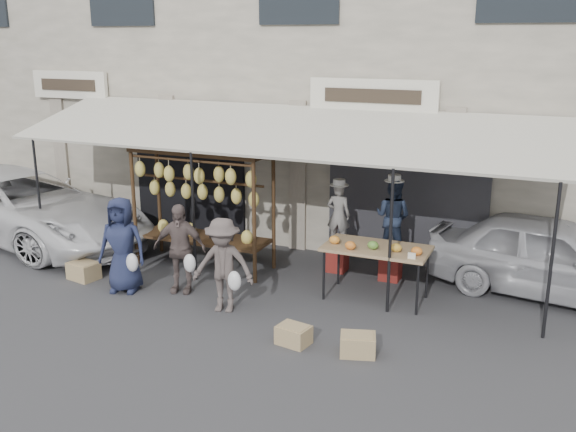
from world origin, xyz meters
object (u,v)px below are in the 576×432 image
vendor_right (393,217)px  van (17,188)px  produce_table (376,249)px  customer_left (122,245)px  banana_rack (201,185)px  sedan (552,257)px  customer_mid (180,248)px  crate_far (84,271)px  crate_near_b (358,345)px  customer_right (223,265)px  vendor_left (338,215)px  crate_near_a (294,335)px

vendor_right → van: van is taller
produce_table → customer_left: 4.23m
produce_table → van: van is taller
banana_rack → sedan: banana_rack is taller
customer_left → vendor_right: bearing=14.4°
vendor_right → customer_left: size_ratio=0.82×
customer_mid → sedan: (5.74, 2.29, -0.09)m
crate_far → van: size_ratio=0.10×
crate_near_b → van: 8.82m
customer_right → van: size_ratio=0.30×
vendor_right → crate_far: (-5.04, -2.16, -1.01)m
produce_table → customer_right: bearing=-146.2°
banana_rack → crate_near_b: bearing=-30.4°
customer_right → vendor_right: bearing=37.3°
customer_mid → produce_table: bearing=2.5°
customer_right → van: (-6.06, 1.82, 0.28)m
banana_rack → vendor_left: size_ratio=2.20×
customer_right → crate_far: bearing=164.4°
crate_far → sedan: (7.65, 2.50, 0.53)m
customer_left → crate_near_a: size_ratio=3.68×
sedan → vendor_right: bearing=105.9°
vendor_right → sedan: size_ratio=0.33×
crate_near_a → crate_far: 4.50m
van → crate_far: bearing=-104.0°
vendor_right → customer_right: bearing=60.5°
vendor_left → van: size_ratio=0.24×
banana_rack → customer_left: banana_rack is taller
produce_table → customer_right: size_ratio=1.12×
vendor_right → vendor_left: bearing=9.6°
customer_left → customer_right: 1.96m
produce_table → customer_right: 2.48m
customer_mid → van: 5.20m
produce_table → crate_near_a: size_ratio=3.83×
customer_left → customer_mid: size_ratio=1.07×
banana_rack → van: banana_rack is taller
crate_near_a → customer_mid: bearing=157.6°
customer_mid → customer_right: (1.06, -0.42, -0.01)m
produce_table → vendor_right: 1.03m
customer_left → customer_mid: customer_left is taller
vendor_left → customer_right: size_ratio=0.78×
produce_table → customer_mid: (-3.12, -0.96, -0.10)m
crate_near_a → crate_near_b: size_ratio=0.94×
crate_near_a → crate_far: (-4.43, 0.83, 0.02)m
vendor_left → customer_mid: bearing=39.2°
customer_left → customer_mid: 0.97m
customer_right → banana_rack: bearing=117.9°
vendor_right → crate_near_b: (0.31, -2.93, -1.02)m
crate_near_b → customer_mid: bearing=164.1°
crate_near_b → sedan: bearing=54.8°
banana_rack → vendor_right: banana_rack is taller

